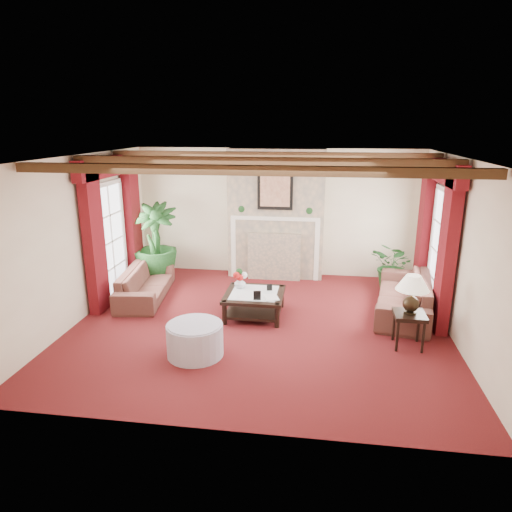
% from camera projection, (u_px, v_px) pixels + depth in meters
% --- Properties ---
extents(floor, '(6.00, 6.00, 0.00)m').
position_uv_depth(floor, '(260.00, 324.00, 7.52)').
color(floor, '#440C13').
rests_on(floor, ground).
extents(ceiling, '(6.00, 6.00, 0.00)m').
position_uv_depth(ceiling, '(260.00, 157.00, 6.77)').
color(ceiling, white).
rests_on(ceiling, floor).
extents(back_wall, '(6.00, 0.02, 2.70)m').
position_uv_depth(back_wall, '(277.00, 213.00, 9.76)').
color(back_wall, beige).
rests_on(back_wall, ground).
extents(left_wall, '(0.02, 5.50, 2.70)m').
position_uv_depth(left_wall, '(80.00, 238.00, 7.55)').
color(left_wall, beige).
rests_on(left_wall, ground).
extents(right_wall, '(0.02, 5.50, 2.70)m').
position_uv_depth(right_wall, '(461.00, 252.00, 6.73)').
color(right_wall, beige).
rests_on(right_wall, ground).
extents(ceiling_beams, '(6.00, 3.00, 0.12)m').
position_uv_depth(ceiling_beams, '(260.00, 161.00, 6.78)').
color(ceiling_beams, '#372311').
rests_on(ceiling_beams, ceiling).
extents(fireplace, '(2.00, 0.52, 2.70)m').
position_uv_depth(fireplace, '(277.00, 148.00, 9.19)').
color(fireplace, tan).
rests_on(fireplace, ground).
extents(french_door_left, '(0.10, 1.10, 2.16)m').
position_uv_depth(french_door_left, '(105.00, 184.00, 8.28)').
color(french_door_left, white).
rests_on(french_door_left, ground).
extents(french_door_right, '(0.10, 1.10, 2.16)m').
position_uv_depth(french_door_right, '(447.00, 190.00, 7.47)').
color(french_door_right, white).
rests_on(french_door_right, ground).
extents(curtains_left, '(0.20, 2.40, 2.55)m').
position_uv_depth(curtains_left, '(109.00, 160.00, 8.15)').
color(curtains_left, '#520B11').
rests_on(curtains_left, ground).
extents(curtains_right, '(0.20, 2.40, 2.55)m').
position_uv_depth(curtains_right, '(443.00, 164.00, 7.37)').
color(curtains_right, '#520B11').
rests_on(curtains_right, ground).
extents(sofa_left, '(2.04, 1.03, 0.74)m').
position_uv_depth(sofa_left, '(145.00, 279.00, 8.58)').
color(sofa_left, '#360E1B').
rests_on(sofa_left, ground).
extents(sofa_right, '(2.40, 1.37, 0.86)m').
position_uv_depth(sofa_right, '(404.00, 289.00, 7.90)').
color(sofa_right, '#360E1B').
rests_on(sofa_right, ground).
extents(potted_palm, '(1.17, 1.78, 0.91)m').
position_uv_depth(potted_palm, '(156.00, 259.00, 9.52)').
color(potted_palm, black).
rests_on(potted_palm, ground).
extents(small_plant, '(1.80, 1.80, 0.74)m').
position_uv_depth(small_plant, '(394.00, 271.00, 9.02)').
color(small_plant, black).
rests_on(small_plant, ground).
extents(coffee_table, '(0.99, 0.99, 0.41)m').
position_uv_depth(coffee_table, '(254.00, 304.00, 7.82)').
color(coffee_table, black).
rests_on(coffee_table, ground).
extents(side_table, '(0.57, 0.57, 0.53)m').
position_uv_depth(side_table, '(408.00, 330.00, 6.70)').
color(side_table, black).
rests_on(side_table, ground).
extents(ottoman, '(0.80, 0.80, 0.47)m').
position_uv_depth(ottoman, '(195.00, 340.00, 6.45)').
color(ottoman, '#AAA4B9').
rests_on(ottoman, ground).
extents(table_lamp, '(0.47, 0.47, 0.60)m').
position_uv_depth(table_lamp, '(412.00, 294.00, 6.54)').
color(table_lamp, black).
rests_on(table_lamp, side_table).
extents(flower_vase, '(0.33, 0.33, 0.20)m').
position_uv_depth(flower_vase, '(240.00, 283.00, 7.96)').
color(flower_vase, silver).
rests_on(flower_vase, coffee_table).
extents(book, '(0.24, 0.16, 0.30)m').
position_uv_depth(book, '(265.00, 290.00, 7.46)').
color(book, black).
rests_on(book, coffee_table).
extents(photo_frame_a, '(0.12, 0.05, 0.16)m').
position_uv_depth(photo_frame_a, '(257.00, 296.00, 7.41)').
color(photo_frame_a, black).
rests_on(photo_frame_a, coffee_table).
extents(photo_frame_b, '(0.10, 0.04, 0.12)m').
position_uv_depth(photo_frame_b, '(269.00, 288.00, 7.84)').
color(photo_frame_b, black).
rests_on(photo_frame_b, coffee_table).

